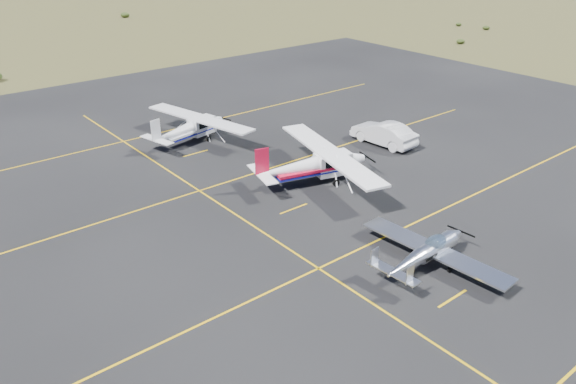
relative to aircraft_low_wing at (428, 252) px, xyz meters
name	(u,v)px	position (x,y,z in m)	size (l,w,h in m)	color
ground	(431,244)	(1.86, 1.13, -0.83)	(1600.00, 1600.00, 0.00)	#383D1C
apron	(337,197)	(1.86, 8.13, -0.83)	(72.00, 72.00, 0.02)	black
aircraft_low_wing	(428,252)	(0.00, 0.00, 0.00)	(5.75, 8.01, 1.74)	silver
aircraft_cessna	(314,164)	(2.14, 10.61, 0.44)	(7.47, 11.33, 2.88)	white
aircraft_plain	(190,128)	(-0.25, 21.83, 0.31)	(6.45, 10.15, 2.57)	silver
sedan	(384,133)	(10.62, 12.44, 0.02)	(1.78, 5.11, 1.69)	silver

